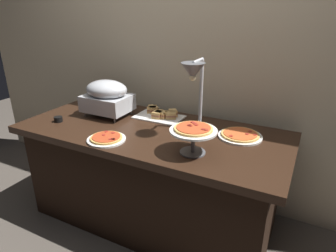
{
  "coord_description": "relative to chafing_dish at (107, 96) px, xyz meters",
  "views": [
    {
      "loc": [
        0.98,
        -1.65,
        1.56
      ],
      "look_at": [
        0.13,
        0.0,
        0.81
      ],
      "focal_mm": 31.62,
      "sensor_mm": 36.0,
      "label": 1
    }
  ],
  "objects": [
    {
      "name": "ground_plane",
      "position": [
        0.45,
        -0.1,
        -0.92
      ],
      "size": [
        8.0,
        8.0,
        0.0
      ],
      "primitive_type": "plane",
      "color": "#4C443D"
    },
    {
      "name": "back_wall",
      "position": [
        0.45,
        0.4,
        0.28
      ],
      "size": [
        4.4,
        0.04,
        2.4
      ],
      "primitive_type": "cube",
      "color": "#C6B593",
      "rests_on": "ground_plane"
    },
    {
      "name": "pizza_plate_front",
      "position": [
        0.29,
        -0.39,
        -0.14
      ],
      "size": [
        0.25,
        0.25,
        0.03
      ],
      "color": "white",
      "rests_on": "buffet_table"
    },
    {
      "name": "sauce_cup_far",
      "position": [
        -0.24,
        -0.29,
        -0.14
      ],
      "size": [
        0.06,
        0.06,
        0.04
      ],
      "color": "black",
      "rests_on": "buffet_table"
    },
    {
      "name": "heat_lamp",
      "position": [
        0.75,
        -0.06,
        0.23
      ],
      "size": [
        0.15,
        0.3,
        0.5
      ],
      "color": "#B7BABF",
      "rests_on": "buffet_table"
    },
    {
      "name": "pizza_plate_raised_stand",
      "position": [
        0.85,
        -0.3,
        -0.03
      ],
      "size": [
        0.28,
        0.28,
        0.17
      ],
      "color": "#595B60",
      "rests_on": "buffet_table"
    },
    {
      "name": "chafing_dish",
      "position": [
        0.0,
        0.0,
        0.0
      ],
      "size": [
        0.35,
        0.27,
        0.28
      ],
      "color": "#B7BABF",
      "rests_on": "buffet_table"
    },
    {
      "name": "buffet_table",
      "position": [
        0.45,
        -0.1,
        -0.53
      ],
      "size": [
        1.9,
        0.84,
        0.76
      ],
      "color": "black",
      "rests_on": "ground_plane"
    },
    {
      "name": "pizza_plate_center",
      "position": [
        1.04,
        0.05,
        -0.14
      ],
      "size": [
        0.29,
        0.29,
        0.03
      ],
      "color": "white",
      "rests_on": "buffet_table"
    },
    {
      "name": "sandwich_platter",
      "position": [
        0.39,
        0.14,
        -0.13
      ],
      "size": [
        0.37,
        0.23,
        0.06
      ],
      "color": "white",
      "rests_on": "buffet_table"
    },
    {
      "name": "sauce_cup_near",
      "position": [
        -0.28,
        0.13,
        -0.13
      ],
      "size": [
        0.07,
        0.07,
        0.04
      ],
      "color": "black",
      "rests_on": "buffet_table"
    }
  ]
}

